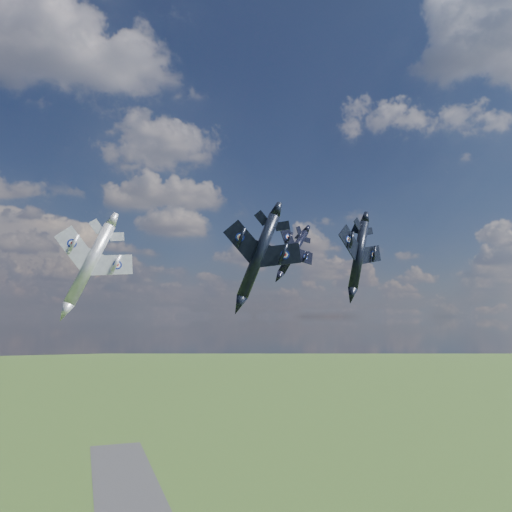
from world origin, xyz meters
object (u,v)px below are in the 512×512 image
object	(u,v)px
jet_lead_navy	(259,256)
jet_high_navy	(293,252)
jet_right_navy	(359,255)
jet_left_silver	(90,264)

from	to	relation	value
jet_lead_navy	jet_high_navy	xyz separation A→B (m)	(21.30, 37.27, 5.97)
jet_right_navy	jet_high_navy	world-z (taller)	jet_high_navy
jet_right_navy	jet_left_silver	xyz separation A→B (m)	(-35.30, 11.70, -1.29)
jet_lead_navy	jet_right_navy	world-z (taller)	jet_lead_navy
jet_lead_navy	jet_right_navy	size ratio (longest dim) A/B	1.18
jet_high_navy	jet_right_navy	bearing A→B (deg)	-119.29
jet_right_navy	jet_high_navy	xyz separation A→B (m)	(7.34, 39.66, 5.58)
jet_lead_navy	jet_left_silver	xyz separation A→B (m)	(-21.35, 9.30, -0.90)
jet_high_navy	jet_left_silver	size ratio (longest dim) A/B	1.00
jet_right_navy	jet_left_silver	bearing A→B (deg)	141.03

